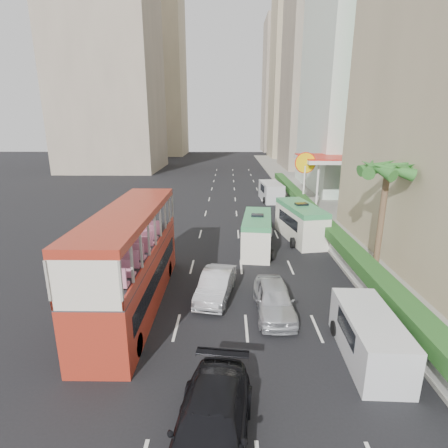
{
  "coord_description": "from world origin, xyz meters",
  "views": [
    {
      "loc": [
        -1.25,
        -15.99,
        8.98
      ],
      "look_at": [
        -1.5,
        4.0,
        3.2
      ],
      "focal_mm": 28.0,
      "sensor_mm": 36.0,
      "label": 1
    }
  ],
  "objects_px": {
    "palm_tree": "(381,222)",
    "minibus_near": "(257,233)",
    "minibus_far": "(300,222)",
    "panel_van_far": "(271,192)",
    "shell_station": "(329,181)",
    "van_asset": "(259,232)",
    "car_silver_lane_a": "(216,297)",
    "panel_van_near": "(369,337)",
    "car_silver_lane_b": "(273,313)",
    "double_decker_bus": "(132,259)"
  },
  "relations": [
    {
      "from": "palm_tree",
      "to": "shell_station",
      "type": "xyz_separation_m",
      "value": [
        2.2,
        19.0,
        -0.63
      ]
    },
    {
      "from": "minibus_near",
      "to": "minibus_far",
      "type": "distance_m",
      "value": 4.49
    },
    {
      "from": "minibus_far",
      "to": "panel_van_far",
      "type": "height_order",
      "value": "minibus_far"
    },
    {
      "from": "double_decker_bus",
      "to": "palm_tree",
      "type": "distance_m",
      "value": 14.39
    },
    {
      "from": "car_silver_lane_b",
      "to": "panel_van_near",
      "type": "distance_m",
      "value": 4.77
    },
    {
      "from": "minibus_near",
      "to": "shell_station",
      "type": "xyz_separation_m",
      "value": [
        9.16,
        14.78,
        1.46
      ]
    },
    {
      "from": "van_asset",
      "to": "minibus_near",
      "type": "distance_m",
      "value": 4.61
    },
    {
      "from": "panel_van_near",
      "to": "van_asset",
      "type": "bearing_deg",
      "value": 101.68
    },
    {
      "from": "double_decker_bus",
      "to": "minibus_near",
      "type": "height_order",
      "value": "double_decker_bus"
    },
    {
      "from": "minibus_far",
      "to": "shell_station",
      "type": "distance_m",
      "value": 13.43
    },
    {
      "from": "car_silver_lane_a",
      "to": "shell_station",
      "type": "bearing_deg",
      "value": 71.87
    },
    {
      "from": "car_silver_lane_a",
      "to": "minibus_far",
      "type": "xyz_separation_m",
      "value": [
        6.39,
        9.9,
        1.4
      ]
    },
    {
      "from": "minibus_far",
      "to": "panel_van_far",
      "type": "xyz_separation_m",
      "value": [
        -0.6,
        14.67,
        -0.33
      ]
    },
    {
      "from": "double_decker_bus",
      "to": "shell_station",
      "type": "xyz_separation_m",
      "value": [
        16.0,
        23.0,
        0.22
      ]
    },
    {
      "from": "panel_van_far",
      "to": "palm_tree",
      "type": "relative_size",
      "value": 0.83
    },
    {
      "from": "car_silver_lane_a",
      "to": "shell_station",
      "type": "height_order",
      "value": "shell_station"
    },
    {
      "from": "car_silver_lane_a",
      "to": "car_silver_lane_b",
      "type": "bearing_deg",
      "value": -19.0
    },
    {
      "from": "panel_van_far",
      "to": "van_asset",
      "type": "bearing_deg",
      "value": -105.7
    },
    {
      "from": "car_silver_lane_b",
      "to": "shell_station",
      "type": "relative_size",
      "value": 0.56
    },
    {
      "from": "shell_station",
      "to": "double_decker_bus",
      "type": "bearing_deg",
      "value": -124.82
    },
    {
      "from": "double_decker_bus",
      "to": "shell_station",
      "type": "relative_size",
      "value": 1.38
    },
    {
      "from": "car_silver_lane_b",
      "to": "minibus_near",
      "type": "bearing_deg",
      "value": 89.88
    },
    {
      "from": "panel_van_far",
      "to": "minibus_near",
      "type": "bearing_deg",
      "value": -104.86
    },
    {
      "from": "minibus_near",
      "to": "panel_van_far",
      "type": "distance_m",
      "value": 17.54
    },
    {
      "from": "palm_tree",
      "to": "minibus_near",
      "type": "bearing_deg",
      "value": 148.73
    },
    {
      "from": "palm_tree",
      "to": "shell_station",
      "type": "relative_size",
      "value": 0.8
    },
    {
      "from": "van_asset",
      "to": "minibus_near",
      "type": "bearing_deg",
      "value": -93.96
    },
    {
      "from": "double_decker_bus",
      "to": "panel_van_near",
      "type": "xyz_separation_m",
      "value": [
        10.29,
        -4.0,
        -1.6
      ]
    },
    {
      "from": "van_asset",
      "to": "shell_station",
      "type": "bearing_deg",
      "value": 54.03
    },
    {
      "from": "van_asset",
      "to": "panel_van_near",
      "type": "distance_m",
      "value": 16.89
    },
    {
      "from": "minibus_near",
      "to": "panel_van_near",
      "type": "height_order",
      "value": "minibus_near"
    },
    {
      "from": "van_asset",
      "to": "panel_van_near",
      "type": "height_order",
      "value": "panel_van_near"
    },
    {
      "from": "car_silver_lane_b",
      "to": "panel_van_far",
      "type": "relative_size",
      "value": 0.84
    },
    {
      "from": "minibus_far",
      "to": "car_silver_lane_b",
      "type": "bearing_deg",
      "value": -117.31
    },
    {
      "from": "car_silver_lane_b",
      "to": "panel_van_near",
      "type": "relative_size",
      "value": 0.96
    },
    {
      "from": "panel_van_near",
      "to": "shell_station",
      "type": "relative_size",
      "value": 0.58
    },
    {
      "from": "car_silver_lane_a",
      "to": "panel_van_far",
      "type": "xyz_separation_m",
      "value": [
        5.79,
        24.57,
        1.07
      ]
    },
    {
      "from": "shell_station",
      "to": "van_asset",
      "type": "bearing_deg",
      "value": -129.55
    },
    {
      "from": "van_asset",
      "to": "palm_tree",
      "type": "relative_size",
      "value": 0.68
    },
    {
      "from": "minibus_near",
      "to": "car_silver_lane_a",
      "type": "bearing_deg",
      "value": -104.29
    },
    {
      "from": "panel_van_near",
      "to": "panel_van_far",
      "type": "distance_m",
      "value": 29.5
    },
    {
      "from": "double_decker_bus",
      "to": "shell_station",
      "type": "distance_m",
      "value": 28.02
    },
    {
      "from": "car_silver_lane_a",
      "to": "van_asset",
      "type": "relative_size",
      "value": 1.0
    },
    {
      "from": "van_asset",
      "to": "minibus_far",
      "type": "bearing_deg",
      "value": -26.62
    },
    {
      "from": "car_silver_lane_b",
      "to": "shell_station",
      "type": "height_order",
      "value": "shell_station"
    },
    {
      "from": "car_silver_lane_a",
      "to": "van_asset",
      "type": "xyz_separation_m",
      "value": [
        3.32,
        11.69,
        0.0
      ]
    },
    {
      "from": "palm_tree",
      "to": "double_decker_bus",
      "type": "bearing_deg",
      "value": -163.84
    },
    {
      "from": "car_silver_lane_b",
      "to": "double_decker_bus",
      "type": "bearing_deg",
      "value": 173.29
    },
    {
      "from": "double_decker_bus",
      "to": "panel_van_far",
      "type": "xyz_separation_m",
      "value": [
        9.9,
        25.49,
        -1.46
      ]
    },
    {
      "from": "car_silver_lane_a",
      "to": "shell_station",
      "type": "distance_m",
      "value": 25.23
    }
  ]
}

